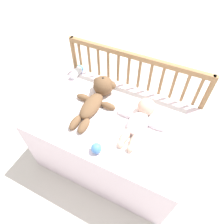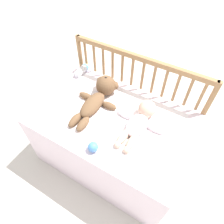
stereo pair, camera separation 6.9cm
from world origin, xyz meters
The scene contains 8 objects.
ground_plane centered at (0.00, 0.00, 0.00)m, with size 12.00×12.00×0.00m, color silver.
crib_mattress centered at (0.00, 0.00, 0.28)m, with size 1.10×0.70×0.55m.
crib_rail centered at (0.00, 0.37, 0.60)m, with size 1.10×0.04×0.83m.
blanket centered at (0.00, 0.01, 0.55)m, with size 0.90×0.58×0.01m.
teddy_bear centered at (-0.16, 0.09, 0.61)m, with size 0.31×0.49×0.15m.
baby centered at (0.19, 0.04, 0.59)m, with size 0.35×0.41×0.12m.
baby_bottle centered at (-0.47, 0.30, 0.58)m, with size 0.06×0.16×0.06m.
toy_ball centered at (0.03, -0.27, 0.58)m, with size 0.07×0.07×0.07m.
Camera 1 is at (0.38, -0.77, 1.62)m, focal length 32.00 mm.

